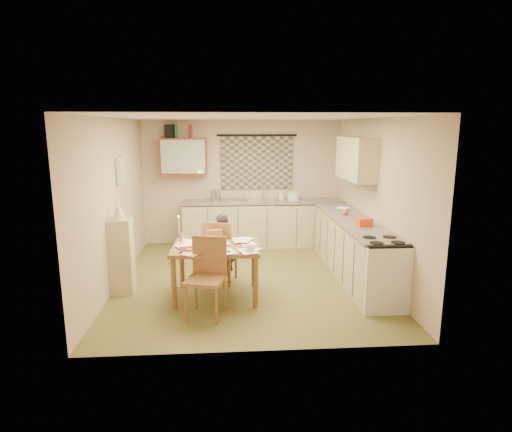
{
  "coord_description": "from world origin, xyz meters",
  "views": [
    {
      "loc": [
        -0.33,
        -6.44,
        2.36
      ],
      "look_at": [
        0.14,
        0.2,
        0.97
      ],
      "focal_mm": 30.0,
      "sensor_mm": 36.0,
      "label": 1
    }
  ],
  "objects": [
    {
      "name": "bottle_green",
      "position": [
        -1.29,
        2.08,
        2.28
      ],
      "size": [
        0.08,
        0.08,
        0.26
      ],
      "primitive_type": "cylinder",
      "rotation": [
        0.0,
        0.0,
        0.17
      ],
      "color": "#195926",
      "rests_on": "wall_cabinet"
    },
    {
      "name": "candle_flame",
      "position": [
        -0.99,
        -0.64,
        1.16
      ],
      "size": [
        0.02,
        0.02,
        0.02
      ],
      "primitive_type": "sphere",
      "color": "#FFCC66",
      "rests_on": "dining_table"
    },
    {
      "name": "bowl",
      "position": [
        1.7,
        0.8,
        0.95
      ],
      "size": [
        0.39,
        0.39,
        0.06
      ],
      "primitive_type": "imported",
      "rotation": [
        0.0,
        0.0,
        -0.41
      ],
      "color": "white",
      "rests_on": "counter_right"
    },
    {
      "name": "print_canvas",
      "position": [
        -1.95,
        0.4,
        1.7
      ],
      "size": [
        0.01,
        0.42,
        0.32
      ],
      "primitive_type": "cube",
      "color": "silver",
      "rests_on": "wall_left"
    },
    {
      "name": "window_blind",
      "position": [
        0.3,
        2.22,
        1.65
      ],
      "size": [
        1.45,
        0.03,
        1.05
      ],
      "primitive_type": "cube",
      "color": "navy",
      "rests_on": "wall_back"
    },
    {
      "name": "mixing_bowl",
      "position": [
        1.02,
        1.95,
        1.0
      ],
      "size": [
        0.25,
        0.25,
        0.16
      ],
      "primitive_type": "cylinder",
      "rotation": [
        0.0,
        0.0,
        -0.05
      ],
      "color": "white",
      "rests_on": "counter_back"
    },
    {
      "name": "soap_bottle",
      "position": [
        0.77,
        2.0,
        1.02
      ],
      "size": [
        0.09,
        0.09,
        0.19
      ],
      "primitive_type": "imported",
      "rotation": [
        0.0,
        0.0,
        0.01
      ],
      "color": "white",
      "rests_on": "counter_back"
    },
    {
      "name": "tap",
      "position": [
        0.42,
        2.13,
        1.06
      ],
      "size": [
        0.04,
        0.04,
        0.28
      ],
      "primitive_type": "cylinder",
      "rotation": [
        0.0,
        0.0,
        -0.37
      ],
      "color": "silver",
      "rests_on": "counter_back"
    },
    {
      "name": "speaker",
      "position": [
        -1.41,
        2.08,
        2.28
      ],
      "size": [
        0.17,
        0.21,
        0.26
      ],
      "primitive_type": "cube",
      "rotation": [
        0.0,
        0.0,
        -0.05
      ],
      "color": "black",
      "rests_on": "wall_cabinet"
    },
    {
      "name": "counter_back",
      "position": [
        0.46,
        1.95,
        0.45
      ],
      "size": [
        3.3,
        0.62,
        0.92
      ],
      "color": "tan",
      "rests_on": "floor"
    },
    {
      "name": "wall_cabinet_glass",
      "position": [
        -1.15,
        1.91,
        1.8
      ],
      "size": [
        0.84,
        0.02,
        0.64
      ],
      "primitive_type": "cube",
      "color": "#99B2A5",
      "rests_on": "wall_back"
    },
    {
      "name": "wall_right",
      "position": [
        2.01,
        0.0,
        1.25
      ],
      "size": [
        0.02,
        4.5,
        2.5
      ],
      "primitive_type": "cube",
      "color": "#C5B29A",
      "rests_on": "floor"
    },
    {
      "name": "counter_right",
      "position": [
        1.7,
        0.07,
        0.45
      ],
      "size": [
        0.62,
        2.95,
        0.92
      ],
      "color": "tan",
      "rests_on": "floor"
    },
    {
      "name": "letter_rack",
      "position": [
        -0.51,
        -0.43,
        0.83
      ],
      "size": [
        0.24,
        0.15,
        0.16
      ],
      "primitive_type": "cube",
      "rotation": [
        0.0,
        0.0,
        0.24
      ],
      "color": "brown",
      "rests_on": "dining_table"
    },
    {
      "name": "upper_cabinet_right",
      "position": [
        1.83,
        0.55,
        1.85
      ],
      "size": [
        0.34,
        1.3,
        0.7
      ],
      "primitive_type": "cube",
      "color": "tan",
      "rests_on": "wall_right"
    },
    {
      "name": "magazine",
      "position": [
        -0.97,
        -0.93,
        0.76
      ],
      "size": [
        0.26,
        0.3,
        0.02
      ],
      "primitive_type": "imported",
      "rotation": [
        0.0,
        0.0,
        0.17
      ],
      "color": "maroon",
      "rests_on": "dining_table"
    },
    {
      "name": "floor",
      "position": [
        0.0,
        0.0,
        -0.01
      ],
      "size": [
        4.0,
        4.5,
        0.02
      ],
      "primitive_type": "cube",
      "color": "brown",
      "rests_on": "ground"
    },
    {
      "name": "chair_near",
      "position": [
        -0.6,
        -1.32,
        0.31
      ],
      "size": [
        0.55,
        0.55,
        1.0
      ],
      "rotation": [
        0.0,
        0.0,
        -0.26
      ],
      "color": "brown",
      "rests_on": "floor"
    },
    {
      "name": "ceiling",
      "position": [
        0.0,
        0.0,
        2.51
      ],
      "size": [
        4.0,
        4.5,
        0.02
      ],
      "primitive_type": "cube",
      "color": "white",
      "rests_on": "floor"
    },
    {
      "name": "dining_table",
      "position": [
        -0.48,
        -0.71,
        0.38
      ],
      "size": [
        1.22,
        0.95,
        0.75
      ],
      "rotation": [
        0.0,
        0.0,
        -0.04
      ],
      "color": "brown",
      "rests_on": "floor"
    },
    {
      "name": "lampshade",
      "position": [
        -1.84,
        -0.45,
        1.2
      ],
      "size": [
        0.2,
        0.2,
        0.22
      ],
      "primitive_type": "cone",
      "color": "beige",
      "rests_on": "shelf_stand"
    },
    {
      "name": "orange_bag",
      "position": [
        1.7,
        -0.39,
        0.98
      ],
      "size": [
        0.25,
        0.2,
        0.12
      ],
      "primitive_type": "cube",
      "rotation": [
        0.0,
        0.0,
        0.22
      ],
      "color": "#E14E14",
      "rests_on": "counter_right"
    },
    {
      "name": "shelf_stand",
      "position": [
        -1.84,
        -0.45,
        0.55
      ],
      "size": [
        0.32,
        0.3,
        1.09
      ],
      "primitive_type": "cube",
      "color": "tan",
      "rests_on": "floor"
    },
    {
      "name": "papers",
      "position": [
        -0.54,
        -0.77,
        0.76
      ],
      "size": [
        1.22,
        0.93,
        0.03
      ],
      "rotation": [
        0.0,
        0.0,
        -0.04
      ],
      "color": "white",
      "rests_on": "dining_table"
    },
    {
      "name": "eyeglasses",
      "position": [
        -0.35,
        -1.03,
        0.76
      ],
      "size": [
        0.14,
        0.06,
        0.02
      ],
      "primitive_type": "cube",
      "rotation": [
        0.0,
        0.0,
        -0.15
      ],
      "color": "black",
      "rests_on": "dining_table"
    },
    {
      "name": "wall_cabinet",
      "position": [
        -1.15,
        2.08,
        1.8
      ],
      "size": [
        0.9,
        0.34,
        0.7
      ],
      "primitive_type": "cube",
      "color": "maroon",
      "rests_on": "wall_back"
    },
    {
      "name": "bottle_brown",
      "position": [
        -1.0,
        2.08,
        2.28
      ],
      "size": [
        0.08,
        0.08,
        0.26
      ],
      "primitive_type": "cylinder",
      "rotation": [
        0.0,
        0.0,
        -0.24
      ],
      "color": "maroon",
      "rests_on": "wall_cabinet"
    },
    {
      "name": "kettle",
      "position": [
        -0.54,
        1.95,
        1.04
      ],
      "size": [
        0.2,
        0.2,
        0.24
      ],
      "primitive_type": "cylinder",
      "rotation": [
        0.0,
        0.0,
        -0.1
      ],
      "color": "silver",
      "rests_on": "counter_back"
    },
    {
      "name": "dish_rack",
      "position": [
        -0.15,
        1.95,
        0.95
      ],
      "size": [
        0.39,
        0.35,
        0.06
      ],
      "primitive_type": "cube",
      "rotation": [
        0.0,
        0.0,
        -0.16
      ],
      "color": "silver",
      "rests_on": "counter_back"
    },
    {
      "name": "curtain_rod",
      "position": [
        0.3,
        2.2,
        2.2
      ],
      "size": [
        1.6,
        0.04,
        0.04
      ],
      "primitive_type": "cylinder",
      "rotation": [
        0.0,
        1.57,
        0.0
      ],
      "color": "black",
      "rests_on": "wall_back"
    },
    {
      "name": "orange_box",
      "position": [
        -0.81,
        -0.99,
        0.77
      ],
      "size": [
        0.13,
        0.1,
        0.04
      ],
      "primitive_type": "cube",
      "rotation": [
        0.0,
        0.0,
        -0.22
      ],
      "color": "#E14E14",
      "rests_on": "dining_table"
    },
    {
      "name": "sink",
      "position": [
        0.4,
        1.95,
        0.88
      ],
      "size": [
        0.65,
        0.57,
        0.1
      ],
      "primitive_type": "cube",
      "rotation": [
        0.0,
        0.0,
        -0.25
      ],
      "color": "silver",
      "rests_on": "counter_back"
    },
    {
      "name": "candle",
      "position": [
        -0.99,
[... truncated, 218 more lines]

